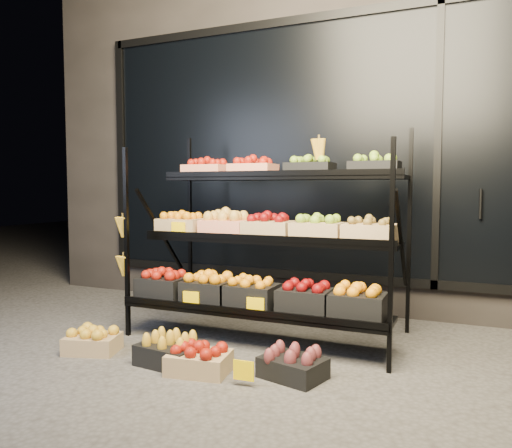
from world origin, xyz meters
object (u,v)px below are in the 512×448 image
at_px(display_rack, 265,238).
at_px(floor_crate_left, 93,340).
at_px(floor_crate_midright, 199,359).
at_px(floor_crate_midleft, 170,350).

relative_size(display_rack, floor_crate_left, 5.18).
xyz_separation_m(floor_crate_left, floor_crate_midright, (0.91, -0.05, 0.00)).
relative_size(floor_crate_left, floor_crate_midleft, 0.95).
height_order(floor_crate_midleft, floor_crate_midright, floor_crate_midleft).
bearing_deg(floor_crate_left, floor_crate_midright, -19.70).
height_order(display_rack, floor_crate_left, display_rack).
distance_m(display_rack, floor_crate_midright, 1.14).
relative_size(display_rack, floor_crate_midright, 5.22).
bearing_deg(floor_crate_left, display_rack, 24.25).
bearing_deg(floor_crate_midleft, floor_crate_left, -172.12).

